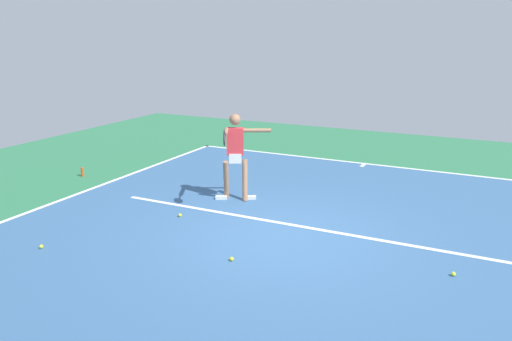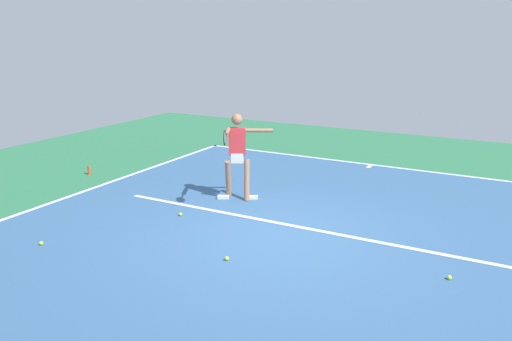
% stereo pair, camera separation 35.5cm
% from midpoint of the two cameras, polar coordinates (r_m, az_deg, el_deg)
% --- Properties ---
extents(ground_plane, '(20.48, 20.48, 0.00)m').
position_cam_midpoint_polar(ground_plane, '(8.81, 1.61, -7.43)').
color(ground_plane, '#2D754C').
extents(court_surface, '(9.89, 11.29, 0.00)m').
position_cam_midpoint_polar(court_surface, '(8.81, 1.61, -7.41)').
color(court_surface, '#38608E').
rests_on(court_surface, ground_plane).
extents(court_line_baseline_near, '(9.89, 0.10, 0.01)m').
position_cam_midpoint_polar(court_line_baseline_near, '(13.84, 11.31, 0.76)').
color(court_line_baseline_near, white).
rests_on(court_line_baseline_near, ground_plane).
extents(court_line_sideline_right, '(0.10, 11.29, 0.01)m').
position_cam_midpoint_polar(court_line_sideline_right, '(11.60, -20.98, -2.81)').
color(court_line_sideline_right, white).
rests_on(court_line_sideline_right, ground_plane).
extents(court_line_service, '(7.42, 0.10, 0.01)m').
position_cam_midpoint_polar(court_line_service, '(9.33, 3.18, -6.10)').
color(court_line_service, white).
rests_on(court_line_service, ground_plane).
extents(court_line_centre_mark, '(0.10, 0.30, 0.01)m').
position_cam_midpoint_polar(court_line_centre_mark, '(13.66, 11.08, 0.57)').
color(court_line_centre_mark, white).
rests_on(court_line_centre_mark, ground_plane).
extents(tennis_player, '(1.07, 1.39, 1.81)m').
position_cam_midpoint_polar(tennis_player, '(10.43, -3.27, 2.19)').
color(tennis_player, '#9E7051').
rests_on(tennis_player, ground_plane).
extents(tennis_ball_far_corner, '(0.07, 0.07, 0.07)m').
position_cam_midpoint_polar(tennis_ball_far_corner, '(7.94, 19.90, -10.79)').
color(tennis_ball_far_corner, '#CCE033').
rests_on(tennis_ball_far_corner, ground_plane).
extents(tennis_ball_by_baseline, '(0.07, 0.07, 0.07)m').
position_cam_midpoint_polar(tennis_ball_by_baseline, '(9.12, -23.83, -7.76)').
color(tennis_ball_by_baseline, '#CCE033').
rests_on(tennis_ball_by_baseline, ground_plane).
extents(tennis_ball_near_service_line, '(0.07, 0.07, 0.07)m').
position_cam_midpoint_polar(tennis_ball_near_service_line, '(9.85, -9.48, -4.93)').
color(tennis_ball_near_service_line, '#CCE033').
rests_on(tennis_ball_near_service_line, ground_plane).
extents(tennis_ball_near_player, '(0.07, 0.07, 0.07)m').
position_cam_midpoint_polar(tennis_ball_near_player, '(7.95, -4.02, -9.80)').
color(tennis_ball_near_player, yellow).
rests_on(tennis_ball_near_player, ground_plane).
extents(water_bottle, '(0.07, 0.07, 0.22)m').
position_cam_midpoint_polar(water_bottle, '(13.12, -19.49, -0.15)').
color(water_bottle, '#D84C1E').
rests_on(water_bottle, ground_plane).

